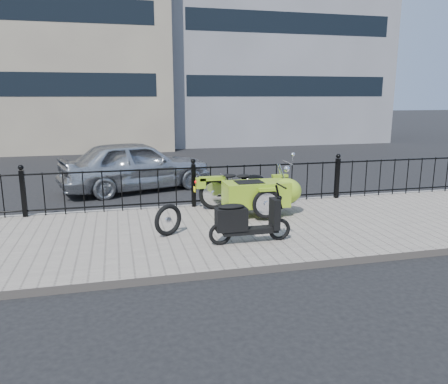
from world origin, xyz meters
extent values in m
plane|color=black|center=(0.00, 0.00, 0.00)|extent=(120.00, 120.00, 0.00)
cube|color=gray|center=(0.00, -0.50, 0.06)|extent=(30.00, 3.80, 0.12)
cube|color=gray|center=(0.00, 1.44, 0.06)|extent=(30.00, 0.10, 0.12)
cylinder|color=black|center=(0.00, 1.30, 0.99)|extent=(14.00, 0.04, 0.04)
cylinder|color=black|center=(0.00, 1.30, 0.24)|extent=(14.00, 0.04, 0.04)
cube|color=black|center=(-3.50, 1.30, 0.60)|extent=(0.09, 0.09, 0.96)
sphere|color=black|center=(-3.50, 1.30, 1.14)|extent=(0.11, 0.11, 0.11)
cube|color=black|center=(0.00, 1.30, 0.60)|extent=(0.09, 0.09, 0.96)
sphere|color=black|center=(0.00, 1.30, 1.14)|extent=(0.11, 0.11, 0.11)
cube|color=black|center=(3.50, 1.30, 0.60)|extent=(0.09, 0.09, 0.96)
sphere|color=black|center=(3.50, 1.30, 1.14)|extent=(0.11, 0.11, 0.11)
cube|color=gray|center=(-6.00, 16.00, 6.00)|extent=(14.00, 8.00, 12.00)
cube|color=black|center=(-6.00, 12.02, 3.00)|extent=(12.50, 0.06, 1.00)
cube|color=gray|center=(7.00, 17.00, 7.50)|extent=(12.00, 8.00, 15.00)
cube|color=black|center=(7.00, 13.02, 3.00)|extent=(10.50, 0.06, 1.00)
cube|color=black|center=(7.00, 13.02, 6.00)|extent=(10.50, 0.06, 1.00)
torus|color=black|center=(1.90, 0.95, 0.46)|extent=(0.69, 0.09, 0.69)
torus|color=black|center=(0.40, 0.95, 0.46)|extent=(0.69, 0.09, 0.69)
torus|color=black|center=(1.20, -0.19, 0.46)|extent=(0.60, 0.08, 0.60)
cube|color=gray|center=(1.15, 0.95, 0.48)|extent=(0.34, 0.22, 0.24)
cylinder|color=black|center=(1.15, 0.95, 0.41)|extent=(1.40, 0.04, 0.04)
ellipsoid|color=black|center=(1.27, 0.95, 0.72)|extent=(0.54, 0.29, 0.26)
cylinder|color=silver|center=(2.08, 0.95, 1.08)|extent=(0.03, 0.56, 0.03)
cylinder|color=silver|center=(1.96, 0.95, 0.77)|extent=(0.25, 0.04, 0.59)
sphere|color=silver|center=(2.06, 0.95, 0.95)|extent=(0.15, 0.15, 0.15)
cube|color=#8BB420|center=(1.90, 0.95, 0.79)|extent=(0.36, 0.12, 0.06)
cube|color=#8BB420|center=(0.35, 0.95, 0.80)|extent=(0.55, 0.16, 0.08)
ellipsoid|color=black|center=(1.05, 0.95, 0.82)|extent=(0.31, 0.22, 0.08)
ellipsoid|color=black|center=(0.73, 0.95, 0.84)|extent=(0.31, 0.22, 0.08)
sphere|color=red|center=(0.00, 0.95, 0.74)|extent=(0.07, 0.07, 0.07)
cube|color=yellow|center=(-0.02, 1.05, 0.56)|extent=(0.02, 0.14, 0.10)
cube|color=#8BB420|center=(1.10, 0.20, 0.59)|extent=(1.30, 0.62, 0.50)
ellipsoid|color=#8BB420|center=(1.75, 0.20, 0.61)|extent=(0.65, 0.60, 0.54)
cube|color=black|center=(0.95, 0.20, 0.82)|extent=(0.55, 0.43, 0.06)
cube|color=#8BB420|center=(1.20, -0.19, 0.76)|extent=(0.34, 0.11, 0.06)
torus|color=black|center=(1.02, -1.35, 0.31)|extent=(0.39, 0.07, 0.39)
torus|color=black|center=(-0.02, -1.35, 0.31)|extent=(0.39, 0.07, 0.39)
cube|color=black|center=(0.50, -1.35, 0.33)|extent=(0.95, 0.21, 0.09)
cube|color=black|center=(0.17, -1.35, 0.55)|extent=(0.52, 0.25, 0.38)
ellipsoid|color=black|center=(0.17, -1.35, 0.77)|extent=(0.44, 0.22, 0.09)
cube|color=black|center=(0.93, -1.35, 0.59)|extent=(0.11, 0.28, 0.52)
cylinder|color=black|center=(0.99, -1.35, 0.88)|extent=(0.15, 0.04, 0.42)
cylinder|color=black|center=(1.03, -1.35, 1.07)|extent=(0.03, 0.42, 0.03)
torus|color=black|center=(-0.80, -0.65, 0.41)|extent=(0.54, 0.36, 0.57)
imported|color=#B2B4B9|center=(-1.12, 3.93, 0.69)|extent=(4.35, 2.71, 1.38)
camera|label=1|loc=(-1.61, -8.05, 2.55)|focal=35.00mm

